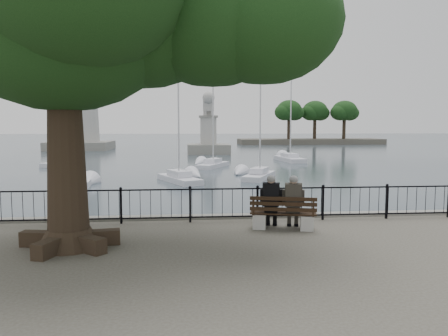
{
  "coord_description": "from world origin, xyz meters",
  "views": [
    {
      "loc": [
        -1.12,
        -10.19,
        2.83
      ],
      "look_at": [
        0.0,
        2.5,
        1.6
      ],
      "focal_mm": 35.0,
      "sensor_mm": 36.0,
      "label": 1
    }
  ],
  "objects": [
    {
      "name": "lion_monument",
      "position": [
        2.0,
        49.94,
        1.12
      ],
      "size": [
        5.74,
        5.74,
        8.53
      ],
      "color": "slate",
      "rests_on": "ground"
    },
    {
      "name": "sailboat_g",
      "position": [
        10.12,
        36.31,
        -0.69
      ],
      "size": [
        2.33,
        6.3,
        11.19
      ],
      "color": "silver",
      "rests_on": "ground"
    },
    {
      "name": "person_right",
      "position": [
        1.81,
        1.43,
        0.69
      ],
      "size": [
        0.54,
        0.8,
        1.5
      ],
      "color": "#292722",
      "rests_on": "ground"
    },
    {
      "name": "sailboat_b",
      "position": [
        -1.58,
        19.56,
        -0.66
      ],
      "size": [
        3.27,
        5.14,
        11.33
      ],
      "color": "silver",
      "rests_on": "ground"
    },
    {
      "name": "railing",
      "position": [
        0.0,
        2.5,
        0.56
      ],
      "size": [
        22.06,
        0.06,
        1.0
      ],
      "color": "black",
      "rests_on": "ground"
    },
    {
      "name": "sailboat_c",
      "position": [
        4.2,
        21.0,
        -0.7
      ],
      "size": [
        3.2,
        4.99,
        9.29
      ],
      "color": "silver",
      "rests_on": "ground"
    },
    {
      "name": "sailboat_a",
      "position": [
        -7.76,
        15.86,
        -0.7
      ],
      "size": [
        1.86,
        5.33,
        9.69
      ],
      "color": "silver",
      "rests_on": "ground"
    },
    {
      "name": "harbor",
      "position": [
        0.0,
        3.0,
        -0.5
      ],
      "size": [
        260.0,
        260.0,
        1.2
      ],
      "color": "slate",
      "rests_on": "ground"
    },
    {
      "name": "bench",
      "position": [
        1.53,
        1.39,
        0.33
      ],
      "size": [
        1.87,
        0.94,
        0.95
      ],
      "color": "#A4A097",
      "rests_on": "ground"
    },
    {
      "name": "far_shore",
      "position": [
        25.54,
        79.46,
        3.0
      ],
      "size": [
        30.0,
        8.6,
        9.18
      ],
      "color": "#47433A",
      "rests_on": "ground"
    },
    {
      "name": "sailboat_e",
      "position": [
        -13.04,
        33.25,
        -0.63
      ],
      "size": [
        3.02,
        5.54,
        12.71
      ],
      "color": "silver",
      "rests_on": "ground"
    },
    {
      "name": "tree",
      "position": [
        -3.06,
        0.22,
        5.55
      ],
      "size": [
        10.33,
        7.21,
        8.43
      ],
      "color": "black",
      "rests_on": "ground"
    },
    {
      "name": "sailboat_f",
      "position": [
        1.4,
        30.01,
        -0.67
      ],
      "size": [
        3.44,
        5.25,
        10.75
      ],
      "color": "silver",
      "rests_on": "ground"
    },
    {
      "name": "person_left",
      "position": [
        1.23,
        1.56,
        0.69
      ],
      "size": [
        0.54,
        0.8,
        1.5
      ],
      "color": "black",
      "rests_on": "ground"
    },
    {
      "name": "lighthouse",
      "position": [
        -18.0,
        62.0,
        11.36
      ],
      "size": [
        9.57,
        9.57,
        29.43
      ],
      "color": "slate",
      "rests_on": "ground"
    }
  ]
}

